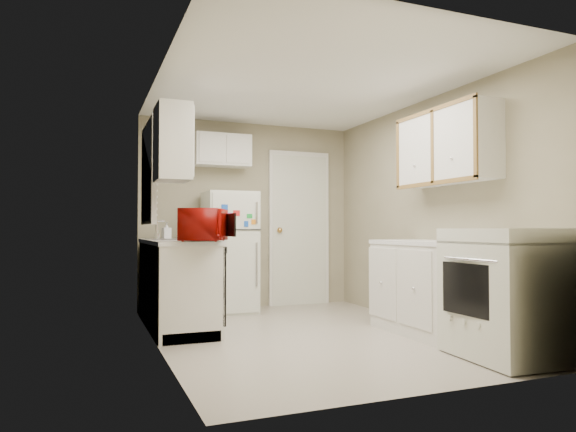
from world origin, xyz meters
name	(u,v)px	position (x,y,z in m)	size (l,w,h in m)	color
floor	(307,335)	(0.00, 0.00, 0.00)	(3.80, 3.80, 0.00)	#BBB1A2
ceiling	(307,86)	(0.00, 0.00, 2.40)	(3.80, 3.80, 0.00)	white
wall_left	(159,207)	(-1.40, 0.00, 1.20)	(3.80, 3.80, 0.00)	gray
wall_right	(428,211)	(1.40, 0.00, 1.20)	(3.80, 3.80, 0.00)	gray
wall_back	(249,215)	(0.00, 1.90, 1.20)	(2.80, 2.80, 0.00)	gray
wall_front	(430,199)	(0.00, -1.90, 1.20)	(2.80, 2.80, 0.00)	gray
left_counter	(176,283)	(-1.10, 0.90, 0.45)	(0.60, 1.80, 0.90)	silver
dishwasher	(217,284)	(-0.81, 0.30, 0.49)	(0.03, 0.58, 0.72)	black
sink	(174,243)	(-1.10, 1.05, 0.86)	(0.54, 0.74, 0.16)	gray
microwave	(204,225)	(-0.98, 0.13, 1.05)	(0.30, 0.53, 0.35)	#9A0A06
soap_bottle	(166,230)	(-1.15, 1.26, 1.00)	(0.08, 0.09, 0.19)	white
window_blinds	(150,174)	(-1.36, 1.05, 1.60)	(0.10, 0.98, 1.08)	silver
upper_cabinet_left	(173,143)	(-1.25, 0.22, 1.80)	(0.30, 0.45, 0.70)	silver
refrigerator	(230,252)	(-0.36, 1.53, 0.73)	(0.60, 0.58, 1.46)	silver
cabinet_over_fridge	(222,151)	(-0.40, 1.75, 2.00)	(0.70, 0.30, 0.40)	silver
interior_door	(299,229)	(0.70, 1.86, 1.02)	(0.86, 0.06, 2.08)	silver
right_counter	(456,292)	(1.10, -0.80, 0.45)	(0.60, 2.00, 0.90)	silver
stove	(506,293)	(1.07, -1.42, 0.51)	(0.68, 0.84, 1.03)	silver
upper_cabinet_right	(446,148)	(1.25, -0.50, 1.80)	(0.30, 1.20, 0.70)	silver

